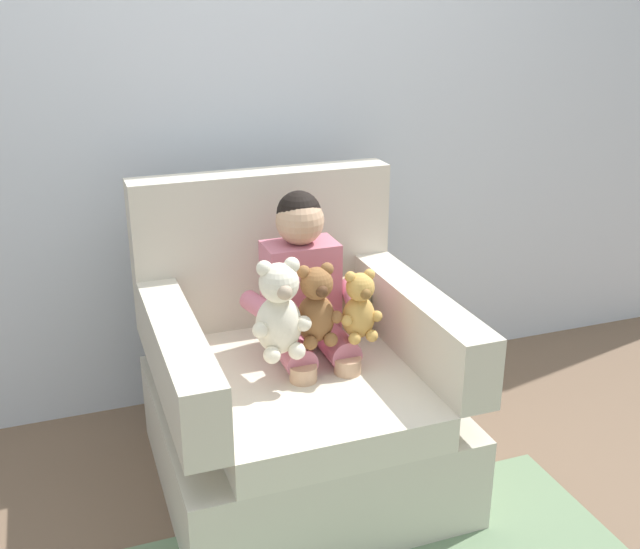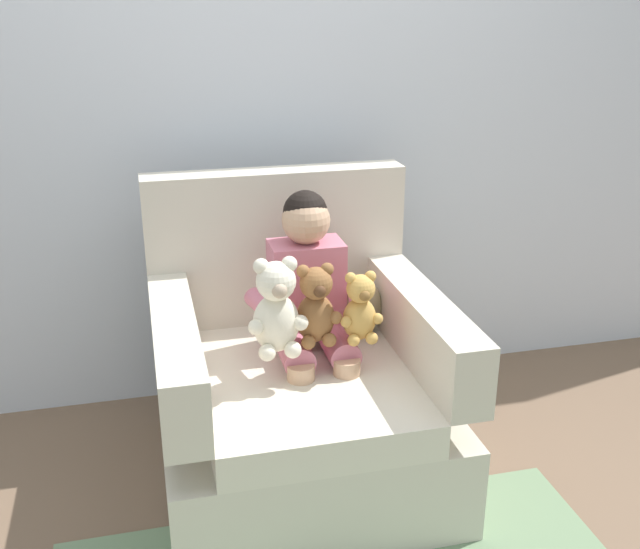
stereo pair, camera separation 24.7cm
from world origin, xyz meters
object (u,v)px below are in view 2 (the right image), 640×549
(seated_child, at_px, (311,298))
(plush_brown, at_px, (316,307))
(throw_pillow, at_px, (350,311))
(plush_cream, at_px, (276,309))
(plush_honey, at_px, (360,309))
(armchair, at_px, (298,390))

(seated_child, relative_size, plush_brown, 2.91)
(throw_pillow, bearing_deg, plush_cream, -139.16)
(plush_brown, distance_m, throw_pillow, 0.34)
(plush_honey, relative_size, plush_brown, 0.88)
(seated_child, bearing_deg, armchair, -138.34)
(armchair, height_order, plush_brown, armchair)
(plush_cream, bearing_deg, armchair, 43.67)
(armchair, distance_m, throw_pillow, 0.36)
(plush_brown, bearing_deg, seated_child, 96.10)
(plush_honey, bearing_deg, seated_child, 132.25)
(armchair, height_order, plush_cream, armchair)
(armchair, bearing_deg, throw_pillow, 31.03)
(plush_honey, height_order, plush_cream, plush_cream)
(armchair, relative_size, plush_brown, 3.74)
(armchair, relative_size, seated_child, 1.28)
(seated_child, xyz_separation_m, plush_brown, (-0.02, -0.15, 0.03))
(plush_honey, xyz_separation_m, throw_pillow, (0.04, 0.27, -0.12))
(seated_child, bearing_deg, plush_brown, -89.37)
(plush_cream, height_order, throw_pillow, plush_cream)
(armchair, relative_size, throw_pillow, 4.07)
(plush_brown, height_order, throw_pillow, plush_brown)
(plush_honey, bearing_deg, plush_brown, 176.19)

